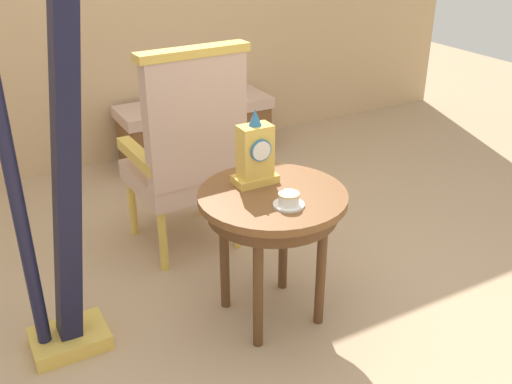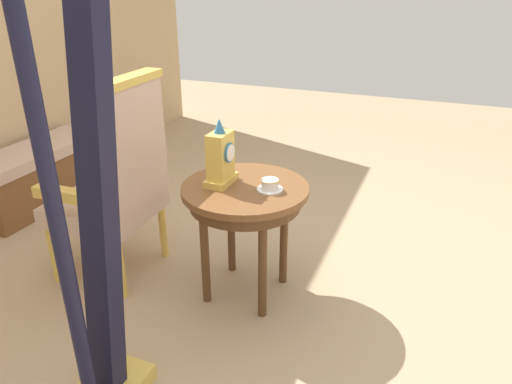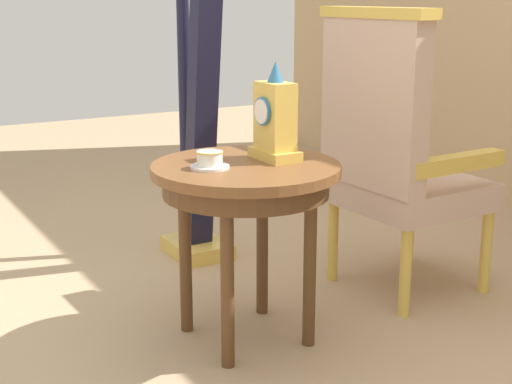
% 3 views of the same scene
% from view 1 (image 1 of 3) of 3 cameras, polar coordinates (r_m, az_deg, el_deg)
% --- Properties ---
extents(ground_plane, '(10.00, 10.00, 0.00)m').
position_cam_1_polar(ground_plane, '(2.79, 1.74, -12.32)').
color(ground_plane, tan).
extents(side_table, '(0.64, 0.64, 0.63)m').
position_cam_1_polar(side_table, '(2.53, 1.60, -1.74)').
color(side_table, brown).
rests_on(side_table, ground).
extents(teacup_left, '(0.13, 0.13, 0.06)m').
position_cam_1_polar(teacup_left, '(2.38, 3.20, -0.78)').
color(teacup_left, white).
rests_on(teacup_left, side_table).
extents(mantel_clock, '(0.19, 0.11, 0.34)m').
position_cam_1_polar(mantel_clock, '(2.53, -0.06, 3.66)').
color(mantel_clock, gold).
rests_on(mantel_clock, side_table).
extents(armchair, '(0.56, 0.55, 1.14)m').
position_cam_1_polar(armchair, '(3.07, -6.61, 4.10)').
color(armchair, '#CCA893').
rests_on(armchair, ground).
extents(harp, '(0.40, 0.24, 1.88)m').
position_cam_1_polar(harp, '(2.38, -19.11, 0.56)').
color(harp, gold).
rests_on(harp, ground).
extents(window_bench, '(1.13, 0.40, 0.44)m').
position_cam_1_polar(window_bench, '(4.41, -5.86, 5.99)').
color(window_bench, '#CCA893').
rests_on(window_bench, ground).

